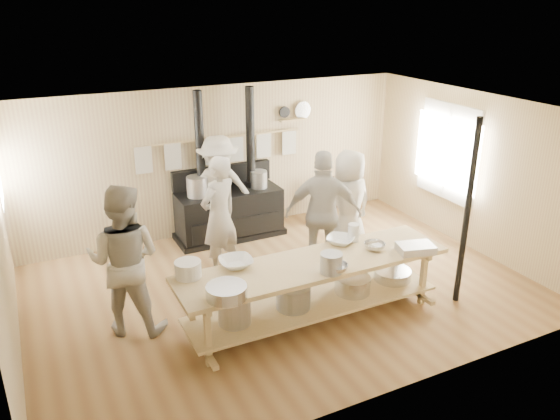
% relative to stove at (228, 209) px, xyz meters
% --- Properties ---
extents(ground, '(7.00, 7.00, 0.00)m').
position_rel_stove_xyz_m(ground, '(0.01, -2.12, -0.52)').
color(ground, brown).
rests_on(ground, ground).
extents(room_shell, '(7.00, 7.00, 7.00)m').
position_rel_stove_xyz_m(room_shell, '(0.01, -2.12, 1.10)').
color(room_shell, tan).
rests_on(room_shell, ground).
extents(window_right, '(0.09, 1.50, 1.65)m').
position_rel_stove_xyz_m(window_right, '(3.48, -1.52, 0.98)').
color(window_right, beige).
rests_on(window_right, ground).
extents(stove, '(1.90, 0.75, 2.60)m').
position_rel_stove_xyz_m(stove, '(0.00, 0.00, 0.00)').
color(stove, black).
rests_on(stove, ground).
extents(towel_rail, '(3.00, 0.04, 0.47)m').
position_rel_stove_xyz_m(towel_rail, '(0.01, 0.28, 1.04)').
color(towel_rail, tan).
rests_on(towel_rail, ground).
extents(back_wall_shelf, '(0.63, 0.14, 0.32)m').
position_rel_stove_xyz_m(back_wall_shelf, '(1.47, 0.32, 1.48)').
color(back_wall_shelf, tan).
rests_on(back_wall_shelf, ground).
extents(prep_table, '(3.60, 0.90, 0.85)m').
position_rel_stove_xyz_m(prep_table, '(-0.00, -3.02, -0.00)').
color(prep_table, tan).
rests_on(prep_table, ground).
extents(support_post, '(0.08, 0.08, 2.60)m').
position_rel_stove_xyz_m(support_post, '(2.06, -3.47, 0.78)').
color(support_post, black).
rests_on(support_post, ground).
extents(cook_far_left, '(0.81, 0.69, 1.87)m').
position_rel_stove_xyz_m(cook_far_left, '(-0.61, -1.24, 0.41)').
color(cook_far_left, '#AEA69A').
rests_on(cook_far_left, ground).
extents(cook_left, '(1.18, 1.11, 1.94)m').
position_rel_stove_xyz_m(cook_left, '(-2.18, -2.15, 0.45)').
color(cook_left, '#AEA69A').
rests_on(cook_left, ground).
extents(cook_center, '(0.92, 0.64, 1.77)m').
position_rel_stove_xyz_m(cook_center, '(1.47, -1.55, 0.37)').
color(cook_center, '#AEA69A').
rests_on(cook_center, ground).
extents(cook_right, '(1.22, 0.95, 1.93)m').
position_rel_stove_xyz_m(cook_right, '(0.80, -1.88, 0.44)').
color(cook_right, '#AEA69A').
rests_on(cook_right, ground).
extents(cook_by_window, '(1.32, 0.91, 1.88)m').
position_rel_stove_xyz_m(cook_by_window, '(-0.22, -0.17, 0.42)').
color(cook_by_window, '#AEA69A').
rests_on(cook_by_window, ground).
extents(chair, '(0.49, 0.49, 0.83)m').
position_rel_stove_xyz_m(chair, '(1.87, -0.15, -0.28)').
color(chair, '#503420').
rests_on(chair, ground).
extents(bowl_white_a, '(0.46, 0.46, 0.10)m').
position_rel_stove_xyz_m(bowl_white_a, '(-0.93, -2.69, 0.38)').
color(bowl_white_a, white).
rests_on(bowl_white_a, prep_table).
extents(bowl_steel_a, '(0.44, 0.44, 0.10)m').
position_rel_stove_xyz_m(bowl_steel_a, '(0.11, -3.35, 0.38)').
color(bowl_steel_a, silver).
rests_on(bowl_steel_a, prep_table).
extents(bowl_white_b, '(0.52, 0.52, 0.09)m').
position_rel_stove_xyz_m(bowl_white_b, '(0.60, -2.69, 0.37)').
color(bowl_white_b, white).
rests_on(bowl_white_b, prep_table).
extents(bowl_steel_b, '(0.38, 0.38, 0.09)m').
position_rel_stove_xyz_m(bowl_steel_b, '(0.91, -3.04, 0.37)').
color(bowl_steel_b, silver).
rests_on(bowl_steel_b, prep_table).
extents(roasting_pan, '(0.53, 0.42, 0.10)m').
position_rel_stove_xyz_m(roasting_pan, '(1.35, -3.35, 0.38)').
color(roasting_pan, '#B2B2B7').
rests_on(roasting_pan, prep_table).
extents(mixing_bowl_large, '(0.49, 0.49, 0.15)m').
position_rel_stove_xyz_m(mixing_bowl_large, '(-1.31, -3.35, 0.40)').
color(mixing_bowl_large, silver).
rests_on(mixing_bowl_large, prep_table).
extents(bucket_galv, '(0.29, 0.29, 0.25)m').
position_rel_stove_xyz_m(bucket_galv, '(0.05, -3.35, 0.46)').
color(bucket_galv, gray).
rests_on(bucket_galv, prep_table).
extents(deep_bowl_enamel, '(0.33, 0.33, 0.20)m').
position_rel_stove_xyz_m(deep_bowl_enamel, '(-1.54, -2.69, 0.43)').
color(deep_bowl_enamel, white).
rests_on(deep_bowl_enamel, prep_table).
extents(pitcher, '(0.20, 0.20, 0.24)m').
position_rel_stove_xyz_m(pitcher, '(0.81, -2.69, 0.45)').
color(pitcher, white).
rests_on(pitcher, prep_table).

